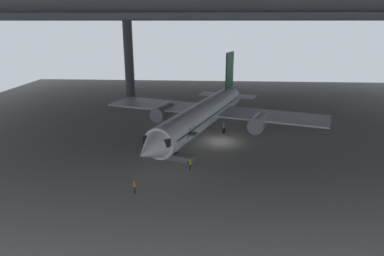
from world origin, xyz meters
name	(u,v)px	position (x,y,z in m)	size (l,w,h in m)	color
ground_plane	(221,142)	(0.00, 0.00, 0.00)	(110.00, 110.00, 0.00)	gray
hangar_structure	(222,12)	(-0.10, 13.79, 18.54)	(121.00, 99.00, 19.19)	#4C4F54
airplane_main	(204,114)	(-2.63, 2.75, 3.51)	(36.53, 36.83, 11.79)	white
boarding_stairs	(180,154)	(-5.41, -7.37, 0.74)	(4.49, 2.70, 4.73)	slate
crew_worker_near_nose	(134,185)	(-9.17, -16.76, 0.92)	(0.27, 0.55, 1.62)	#232838
crew_worker_by_stairs	(190,163)	(-3.84, -10.70, 0.96)	(0.29, 0.54, 1.68)	#232838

